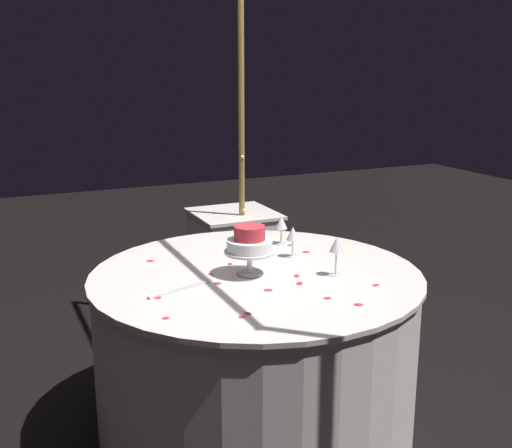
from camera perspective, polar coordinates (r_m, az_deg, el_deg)
The scene contains 26 objects.
ground_plane at distance 3.11m, azimuth 0.00°, elevation -17.65°, with size 12.00×12.00×0.00m, color black.
decorative_arch at distance 2.83m, azimuth 7.84°, elevation 12.91°, with size 2.30×0.06×2.42m.
main_table at distance 2.93m, azimuth 0.00°, elevation -11.39°, with size 1.46×1.46×0.75m.
side_table at distance 4.12m, azimuth -1.93°, elevation -3.85°, with size 0.51×0.51×0.73m.
tiered_cake at distance 2.72m, azimuth -0.58°, elevation -1.75°, with size 0.22×0.22×0.22m.
wine_glass_0 at distance 2.99m, azimuth 3.33°, elevation -0.99°, with size 0.06×0.06×0.15m.
wine_glass_1 at distance 3.20m, azimuth 2.29°, elevation 0.01°, with size 0.06×0.06×0.14m.
wine_glass_2 at distance 2.74m, azimuth 7.24°, elevation -2.05°, with size 0.06×0.06×0.17m.
cake_knife at distance 2.58m, azimuth -7.24°, elevation -5.96°, with size 0.11×0.29×0.01m.
rose_petal_0 at distance 2.34m, azimuth -0.73°, elevation -8.04°, with size 0.03×0.02×0.00m, color #E02D47.
rose_petal_1 at distance 2.65m, azimuth -3.45°, elevation -5.34°, with size 0.03×0.02×0.00m, color #E02D47.
rose_petal_2 at distance 2.90m, azimuth -2.33°, elevation -3.60°, with size 0.03×0.02×0.00m, color #E02D47.
rose_petal_3 at distance 2.75m, azimuth 3.66°, elevation -4.66°, with size 0.04×0.03×0.00m, color #E02D47.
rose_petal_4 at distance 2.98m, azimuth -9.47°, elevation -3.27°, with size 0.04×0.02×0.00m, color #E02D47.
rose_petal_5 at distance 2.67m, azimuth 10.72°, elevation -5.42°, with size 0.03×0.02×0.00m, color #E02D47.
rose_petal_6 at distance 3.09m, azimuth 4.54°, elevation -2.53°, with size 0.04×0.03×0.00m, color #E02D47.
rose_petal_7 at distance 2.52m, azimuth -8.79°, elevation -6.58°, with size 0.03×0.02×0.00m, color #E02D47.
rose_petal_8 at distance 2.33m, azimuth -8.10°, elevation -8.36°, with size 0.03×0.02×0.00m, color #E02D47.
rose_petal_9 at distance 3.27m, azimuth 0.39°, elevation -1.53°, with size 0.03×0.02×0.00m, color #E02D47.
rose_petal_10 at distance 2.50m, azimuth 6.44°, elevation -6.63°, with size 0.03×0.02×0.00m, color #E02D47.
rose_petal_11 at distance 2.32m, azimuth -1.26°, elevation -8.32°, with size 0.03×0.02×0.00m, color #E02D47.
rose_petal_12 at distance 2.77m, azimuth -4.06°, elevation -4.51°, with size 0.03×0.02×0.00m, color #E02D47.
rose_petal_13 at distance 2.46m, azimuth 9.20°, elevation -7.15°, with size 0.04×0.03×0.00m, color #E02D47.
rose_petal_14 at distance 2.57m, azimuth 1.12°, elevation -5.94°, with size 0.04×0.03×0.00m, color #E02D47.
rose_petal_15 at distance 2.66m, azimuth 3.95°, elevation -5.33°, with size 0.04×0.03×0.00m, color #E02D47.
rose_petal_16 at distance 3.20m, azimuth 3.09°, elevation -1.90°, with size 0.03×0.02×0.00m, color #E02D47.
Camera 1 is at (2.40, -1.09, 1.64)m, focal length 44.50 mm.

